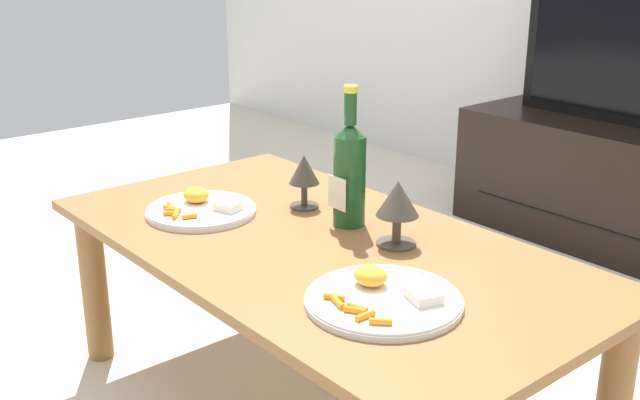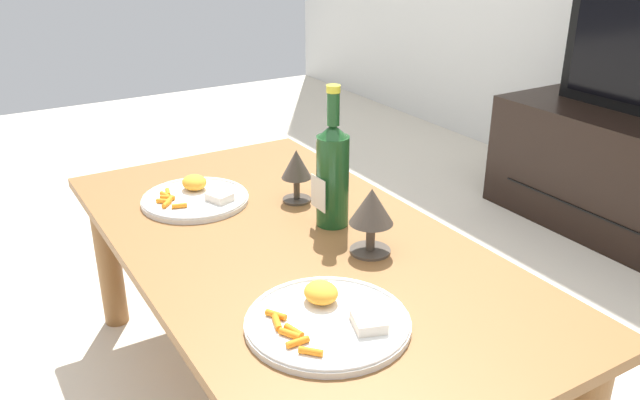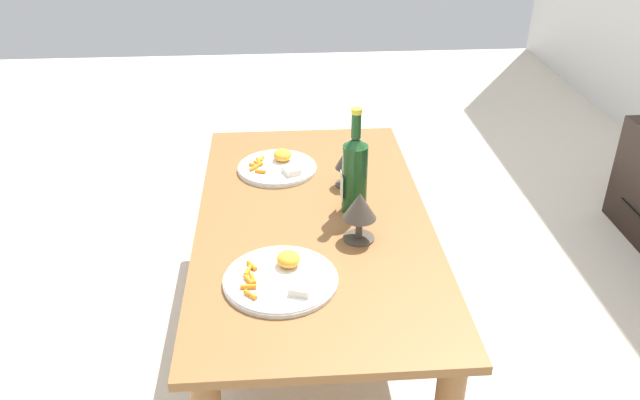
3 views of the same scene
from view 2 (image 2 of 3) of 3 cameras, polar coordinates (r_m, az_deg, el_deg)
The scene contains 6 objects.
dining_table at distance 1.51m, azimuth -2.38°, elevation -6.10°, with size 1.32×0.70×0.46m.
wine_bottle at distance 1.51m, azimuth 1.10°, elevation 2.51°, with size 0.08×0.08×0.33m.
goblet_left at distance 1.65m, azimuth -2.07°, elevation 2.88°, with size 0.08×0.08×0.14m.
goblet_right at distance 1.39m, azimuth 4.50°, elevation -0.85°, with size 0.10×0.10×0.15m.
dinner_plate_left at distance 1.70m, azimuth -10.80°, elevation 0.25°, with size 0.27×0.27×0.05m.
dinner_plate_right at distance 1.19m, azimuth 0.68°, elevation -10.34°, with size 0.30×0.30×0.05m.
Camera 2 is at (1.16, -0.63, 1.13)m, focal length 36.75 mm.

